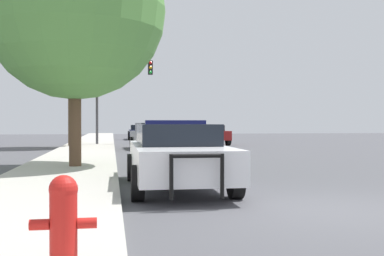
{
  "coord_description": "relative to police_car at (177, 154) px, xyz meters",
  "views": [
    {
      "loc": [
        -3.76,
        -7.57,
        1.48
      ],
      "look_at": [
        -0.56,
        11.52,
        1.26
      ],
      "focal_mm": 45.0,
      "sensor_mm": 36.0,
      "label": 1
    }
  ],
  "objects": [
    {
      "name": "car_background_oncoming",
      "position": [
        5.07,
        20.74,
        -0.06
      ],
      "size": [
        2.14,
        4.01,
        1.31
      ],
      "rotation": [
        0.0,
        0.0,
        3.21
      ],
      "color": "maroon",
      "rests_on": "ground_plane"
    },
    {
      "name": "tree_sidewalk_near",
      "position": [
        -2.57,
        4.62,
        4.24
      ],
      "size": [
        5.65,
        5.65,
        7.72
      ],
      "color": "brown",
      "rests_on": "sidewalk_left"
    },
    {
      "name": "sidewalk_left",
      "position": [
        -2.79,
        -3.16,
        -0.71
      ],
      "size": [
        3.0,
        110.0,
        0.13
      ],
      "color": "#BCB7AD",
      "rests_on": "ground_plane"
    },
    {
      "name": "car_background_distant",
      "position": [
        0.99,
        31.49,
        -0.07
      ],
      "size": [
        2.1,
        4.61,
        1.28
      ],
      "rotation": [
        0.0,
        0.0,
        -0.02
      ],
      "color": "#333856",
      "rests_on": "ground_plane"
    },
    {
      "name": "fire_hydrant",
      "position": [
        -1.88,
        -6.21,
        -0.18
      ],
      "size": [
        0.6,
        0.26,
        0.87
      ],
      "color": "red",
      "rests_on": "sidewalk_left"
    },
    {
      "name": "ground_plane",
      "position": [
        2.31,
        -3.16,
        -0.78
      ],
      "size": [
        110.0,
        110.0,
        0.0
      ],
      "primitive_type": "plane",
      "color": "#4F4F54"
    },
    {
      "name": "car_background_midblock",
      "position": [
        0.71,
        16.0,
        -0.01
      ],
      "size": [
        2.23,
        4.81,
        1.46
      ],
      "rotation": [
        0.0,
        0.0,
        0.09
      ],
      "color": "#474C51",
      "rests_on": "ground_plane"
    },
    {
      "name": "police_car",
      "position": [
        0.0,
        0.0,
        0.0
      ],
      "size": [
        2.17,
        5.34,
        1.54
      ],
      "rotation": [
        0.0,
        0.0,
        3.13
      ],
      "color": "white",
      "rests_on": "ground_plane"
    },
    {
      "name": "traffic_light",
      "position": [
        -0.99,
        20.25,
        3.2
      ],
      "size": [
        3.61,
        0.35,
        5.49
      ],
      "color": "#424247",
      "rests_on": "sidewalk_left"
    },
    {
      "name": "tree_sidewalk_mid",
      "position": [
        -3.77,
        18.05,
        4.75
      ],
      "size": [
        4.61,
        4.61,
        7.72
      ],
      "color": "brown",
      "rests_on": "sidewalk_left"
    }
  ]
}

